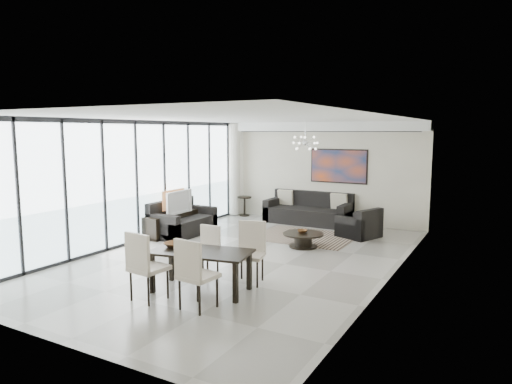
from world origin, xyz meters
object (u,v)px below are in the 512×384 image
Objects in this scene: coffee_table at (303,239)px; sofa_main at (309,213)px; dining_table at (201,256)px; tv_console at (172,223)px; television at (176,202)px.

sofa_main is (-0.96, 2.64, 0.12)m from coffee_table.
coffee_table is 3.55m from dining_table.
dining_table is (-0.32, -3.51, 0.41)m from coffee_table.
dining_table is at bearing -95.26° from coffee_table.
television is at bearing -4.50° from tv_console.
dining_table reaches higher than tv_console.
coffee_table is at bearing 84.74° from dining_table.
tv_console is 1.76× the size of television.
sofa_main is 2.41× the size of television.
dining_table is at bearing -138.13° from television.
coffee_table is 3.52m from tv_console.
coffee_table is at bearing -85.12° from television.
television reaches higher than dining_table.
coffee_table is 0.52× the size of tv_console.
dining_table is (3.17, -3.10, 0.32)m from tv_console.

